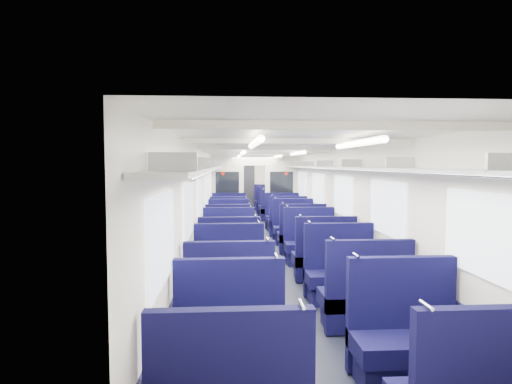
% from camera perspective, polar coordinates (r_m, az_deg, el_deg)
% --- Properties ---
extents(floor, '(2.80, 18.00, 0.01)m').
position_cam_1_polar(floor, '(11.21, 0.64, -6.72)').
color(floor, black).
rests_on(floor, ground).
extents(ceiling, '(2.80, 18.00, 0.01)m').
position_cam_1_polar(ceiling, '(11.03, 0.65, 5.37)').
color(ceiling, white).
rests_on(ceiling, wall_left).
extents(wall_left, '(0.02, 18.00, 2.35)m').
position_cam_1_polar(wall_left, '(11.05, -6.62, -0.76)').
color(wall_left, silver).
rests_on(wall_left, floor).
extents(dado_left, '(0.03, 17.90, 0.70)m').
position_cam_1_polar(dado_left, '(11.14, -6.51, -4.99)').
color(dado_left, black).
rests_on(dado_left, floor).
extents(wall_right, '(0.02, 18.00, 2.35)m').
position_cam_1_polar(wall_right, '(11.25, 7.77, -0.69)').
color(wall_right, silver).
rests_on(wall_right, floor).
extents(dado_right, '(0.03, 17.90, 0.70)m').
position_cam_1_polar(dado_right, '(11.34, 7.66, -4.84)').
color(dado_right, black).
rests_on(dado_right, floor).
extents(wall_far, '(2.80, 0.02, 2.35)m').
position_cam_1_polar(wall_far, '(20.03, -1.30, 1.27)').
color(wall_far, silver).
rests_on(wall_far, floor).
extents(luggage_rack_left, '(0.36, 17.40, 0.18)m').
position_cam_1_polar(luggage_rack_left, '(11.00, -5.68, 3.39)').
color(luggage_rack_left, '#B2B5BA').
rests_on(luggage_rack_left, wall_left).
extents(luggage_rack_right, '(0.36, 17.40, 0.18)m').
position_cam_1_polar(luggage_rack_right, '(11.19, 6.86, 3.39)').
color(luggage_rack_right, '#B2B5BA').
rests_on(luggage_rack_right, wall_right).
extents(windows, '(2.78, 15.60, 0.75)m').
position_cam_1_polar(windows, '(10.59, 0.83, 0.40)').
color(windows, white).
rests_on(windows, wall_left).
extents(ceiling_fittings, '(2.70, 16.06, 0.11)m').
position_cam_1_polar(ceiling_fittings, '(10.77, 0.75, 5.08)').
color(ceiling_fittings, white).
rests_on(ceiling_fittings, ceiling).
extents(end_door, '(0.75, 0.06, 2.00)m').
position_cam_1_polar(end_door, '(19.98, -1.29, 0.76)').
color(end_door, black).
rests_on(end_door, floor).
extents(bulkhead, '(2.80, 0.10, 2.35)m').
position_cam_1_polar(bulkhead, '(13.75, -0.21, 0.39)').
color(bulkhead, white).
rests_on(bulkhead, floor).
extents(seat_2, '(1.06, 0.58, 1.18)m').
position_cam_1_polar(seat_2, '(4.18, -3.56, -19.87)').
color(seat_2, '#0D0C3A').
rests_on(seat_2, floor).
extents(seat_3, '(1.06, 0.58, 1.18)m').
position_cam_1_polar(seat_3, '(4.47, 19.50, -18.47)').
color(seat_3, '#0D0C3A').
rests_on(seat_3, floor).
extents(seat_4, '(1.06, 0.58, 1.18)m').
position_cam_1_polar(seat_4, '(5.29, -3.59, -14.71)').
color(seat_4, '#0D0C3A').
rests_on(seat_4, floor).
extents(seat_5, '(1.06, 0.58, 1.18)m').
position_cam_1_polar(seat_5, '(5.54, 14.41, -13.97)').
color(seat_5, '#0D0C3A').
rests_on(seat_5, floor).
extents(seat_6, '(1.06, 0.58, 1.18)m').
position_cam_1_polar(seat_6, '(6.44, -3.61, -11.33)').
color(seat_6, '#0D0C3A').
rests_on(seat_6, floor).
extents(seat_7, '(1.06, 0.58, 1.18)m').
position_cam_1_polar(seat_7, '(6.58, 11.28, -11.06)').
color(seat_7, '#0D0C3A').
rests_on(seat_7, floor).
extents(seat_8, '(1.06, 0.58, 1.18)m').
position_cam_1_polar(seat_8, '(7.49, -3.62, -9.18)').
color(seat_8, '#0D0C3A').
rests_on(seat_8, floor).
extents(seat_9, '(1.06, 0.58, 1.18)m').
position_cam_1_polar(seat_9, '(7.64, 9.09, -8.97)').
color(seat_9, '#0D0C3A').
rests_on(seat_9, floor).
extents(seat_10, '(1.06, 0.58, 1.18)m').
position_cam_1_polar(seat_10, '(8.74, -3.63, -7.31)').
color(seat_10, '#0D0C3A').
rests_on(seat_10, floor).
extents(seat_11, '(1.06, 0.58, 1.18)m').
position_cam_1_polar(seat_11, '(8.86, 7.26, -7.18)').
color(seat_11, '#0D0C3A').
rests_on(seat_11, floor).
extents(seat_12, '(1.06, 0.58, 1.18)m').
position_cam_1_polar(seat_12, '(9.74, -3.64, -6.17)').
color(seat_12, '#0D0C3A').
rests_on(seat_12, floor).
extents(seat_13, '(1.06, 0.58, 1.18)m').
position_cam_1_polar(seat_13, '(9.84, 6.13, -6.08)').
color(seat_13, '#0D0C3A').
rests_on(seat_13, floor).
extents(seat_14, '(1.06, 0.58, 1.18)m').
position_cam_1_polar(seat_14, '(10.86, -3.64, -5.13)').
color(seat_14, '#0D0C3A').
rests_on(seat_14, floor).
extents(seat_15, '(1.06, 0.58, 1.18)m').
position_cam_1_polar(seat_15, '(11.02, 5.05, -5.01)').
color(seat_15, '#0D0C3A').
rests_on(seat_15, floor).
extents(seat_16, '(1.06, 0.58, 1.18)m').
position_cam_1_polar(seat_16, '(12.01, -3.65, -4.28)').
color(seat_16, '#0D0C3A').
rests_on(seat_16, floor).
extents(seat_17, '(1.06, 0.58, 1.18)m').
position_cam_1_polar(seat_17, '(12.16, 4.22, -4.18)').
color(seat_17, '#0D0C3A').
rests_on(seat_17, floor).
extents(seat_18, '(1.06, 0.58, 1.18)m').
position_cam_1_polar(seat_18, '(13.19, -3.65, -3.56)').
color(seat_18, '#0D0C3A').
rests_on(seat_18, floor).
extents(seat_19, '(1.06, 0.58, 1.18)m').
position_cam_1_polar(seat_19, '(13.22, 3.57, -3.54)').
color(seat_19, '#0D0C3A').
rests_on(seat_19, floor).
extents(seat_20, '(1.06, 0.58, 1.18)m').
position_cam_1_polar(seat_20, '(15.29, -3.66, -2.56)').
color(seat_20, '#0D0C3A').
rests_on(seat_20, floor).
extents(seat_21, '(1.06, 0.58, 1.18)m').
position_cam_1_polar(seat_21, '(15.33, 2.57, -2.53)').
color(seat_21, '#0D0C3A').
rests_on(seat_21, floor).
extents(seat_22, '(1.06, 0.58, 1.18)m').
position_cam_1_polar(seat_22, '(16.42, -3.66, -2.12)').
color(seat_22, '#0D0C3A').
rests_on(seat_22, floor).
extents(seat_23, '(1.06, 0.58, 1.18)m').
position_cam_1_polar(seat_23, '(16.52, 2.11, -2.08)').
color(seat_23, '#0D0C3A').
rests_on(seat_23, floor).
extents(seat_24, '(1.06, 0.58, 1.18)m').
position_cam_1_polar(seat_24, '(17.52, -3.66, -1.75)').
color(seat_24, '#0D0C3A').
rests_on(seat_24, floor).
extents(seat_25, '(1.06, 0.58, 1.18)m').
position_cam_1_polar(seat_25, '(17.62, 1.75, -1.71)').
color(seat_25, '#0D0C3A').
rests_on(seat_25, floor).
extents(seat_26, '(1.06, 0.58, 1.18)m').
position_cam_1_polar(seat_26, '(18.54, -3.66, -1.45)').
color(seat_26, '#0D0C3A').
rests_on(seat_26, floor).
extents(seat_27, '(1.06, 0.58, 1.18)m').
position_cam_1_polar(seat_27, '(18.83, 1.40, -1.37)').
color(seat_27, '#0D0C3A').
rests_on(seat_27, floor).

